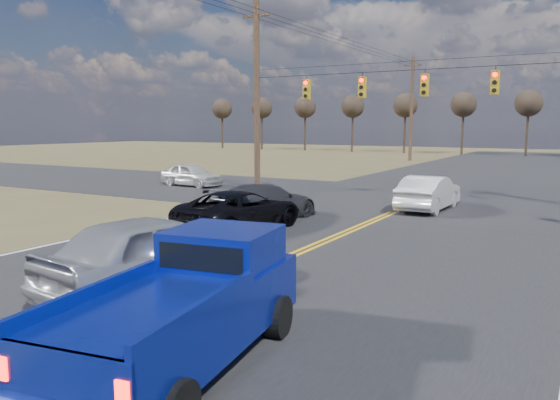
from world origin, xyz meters
The scene contains 12 objects.
ground centered at (0.00, 0.00, 0.00)m, with size 160.00×160.00×0.00m, color brown.
road_main centered at (0.00, 10.00, 0.00)m, with size 14.00×120.00×0.02m, color #28282B.
road_cross centered at (0.00, 18.00, 0.00)m, with size 120.00×12.00×0.02m, color #28282B.
signal_gantry centered at (0.50, 17.79, 5.06)m, with size 19.60×4.83×10.00m.
utility_poles centered at (0.00, 17.00, 5.23)m, with size 19.60×58.32×10.00m.
treeline centered at (0.00, 26.96, 5.70)m, with size 87.00×117.80×7.40m.
pickup_truck centered at (1.93, -1.01, 0.90)m, with size 2.60×5.16×1.85m.
silver_suv centered at (-1.03, 1.39, 0.85)m, with size 2.02×5.01×1.71m, color #A9ABB1.
black_suv centered at (-3.34, 8.04, 0.67)m, with size 2.23×4.84×1.35m, color black.
white_car_queue centered at (1.03, 15.50, 0.72)m, with size 1.53×4.40×1.45m, color silver.
dgrey_car_queue centered at (-3.60, 10.01, 0.68)m, with size 1.91×4.71×1.37m, color #38393E.
cross_car_west centered at (-13.20, 17.51, 0.66)m, with size 3.88×1.56×1.32m, color silver.
Camera 1 is at (6.95, -6.99, 3.53)m, focal length 35.00 mm.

